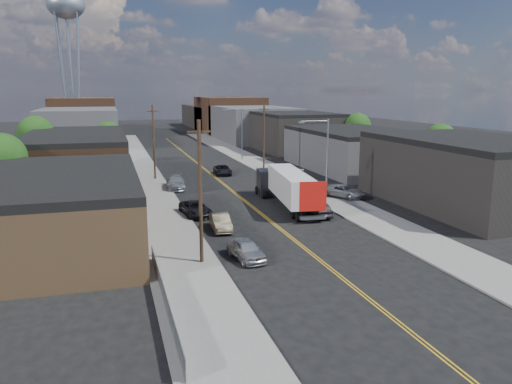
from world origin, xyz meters
TOP-DOWN VIEW (x-y plane):
  - ground at (0.00, 60.00)m, footprint 260.00×260.00m
  - centerline at (0.00, 45.00)m, footprint 0.32×120.00m
  - sidewalk_left at (-9.50, 45.00)m, footprint 5.00×140.00m
  - sidewalk_right at (9.50, 45.00)m, footprint 5.00×140.00m
  - warehouse_tan at (-18.00, 18.00)m, footprint 12.00×22.00m
  - warehouse_brown at (-18.00, 44.00)m, footprint 12.00×26.00m
  - industrial_right_a at (21.99, 20.00)m, footprint 14.00×22.00m
  - industrial_right_b at (22.00, 46.00)m, footprint 14.00×24.00m
  - industrial_right_c at (22.00, 72.00)m, footprint 14.00×22.00m
  - skyline_left_a at (-20.00, 95.00)m, footprint 16.00×30.00m
  - skyline_right_a at (20.00, 95.00)m, footprint 16.00×30.00m
  - skyline_left_b at (-20.00, 120.00)m, footprint 16.00×26.00m
  - skyline_right_b at (20.00, 120.00)m, footprint 16.00×26.00m
  - skyline_left_c at (-20.00, 140.00)m, footprint 16.00×40.00m
  - skyline_right_c at (20.00, 140.00)m, footprint 16.00×40.00m
  - water_tower at (-22.00, 110.00)m, footprint 9.00×9.00m
  - streetlight_near at (7.60, 25.00)m, footprint 3.39×0.25m
  - streetlight_far at (7.60, 60.00)m, footprint 3.39×0.25m
  - utility_pole_left_near at (-8.20, 10.00)m, footprint 1.60×0.26m
  - utility_pole_left_far at (-8.20, 45.00)m, footprint 1.60×0.26m
  - utility_pole_right at (8.20, 48.00)m, footprint 1.60×0.26m
  - chainlink_fence at (-11.50, 3.50)m, footprint 0.05×16.00m
  - tree_left_near at (-23.94, 30.00)m, footprint 4.85×4.76m
  - tree_left_mid at (-23.94, 55.00)m, footprint 5.10×5.04m
  - tree_left_far at (-13.94, 62.00)m, footprint 4.35×4.20m
  - tree_right_near at (30.06, 36.00)m, footprint 4.60×4.48m
  - tree_right_far at (30.06, 60.00)m, footprint 4.85×4.76m
  - semi_truck at (3.41, 25.10)m, footprint 3.99×15.07m
  - car_left_a at (-5.00, 10.00)m, footprint 2.30×4.48m
  - car_left_b at (-5.08, 18.00)m, footprint 1.71×4.33m
  - car_left_c at (-6.32, 23.70)m, footprint 2.80×5.21m
  - car_left_d at (-6.40, 37.78)m, footprint 2.83×5.65m
  - car_right_oncoming at (5.00, 20.01)m, footprint 1.59×4.04m
  - car_right_lot_a at (11.00, 26.76)m, footprint 4.51×5.48m
  - car_right_lot_b at (8.29, 36.00)m, footprint 4.85×5.90m
  - car_right_lot_c at (8.39, 41.48)m, footprint 3.19×4.78m
  - car_ahead_truck at (1.50, 46.45)m, footprint 2.64×5.03m

SIDE VIEW (x-z plane):
  - ground at x=0.00m, z-range 0.00..0.00m
  - centerline at x=0.00m, z-range 0.00..0.01m
  - sidewalk_left at x=-9.50m, z-range 0.00..0.15m
  - sidewalk_right at x=9.50m, z-range 0.00..0.15m
  - car_right_oncoming at x=5.00m, z-range 0.00..1.31m
  - chainlink_fence at x=-11.50m, z-range 0.04..1.27m
  - car_ahead_truck at x=1.50m, z-range 0.00..1.35m
  - car_left_c at x=-6.32m, z-range 0.00..1.39m
  - car_left_b at x=-5.08m, z-range 0.00..1.40m
  - car_left_a at x=-5.00m, z-range 0.00..1.46m
  - car_left_d at x=-6.40m, z-range 0.00..1.57m
  - car_right_lot_a at x=11.00m, z-range 0.15..1.54m
  - car_right_lot_c at x=8.39m, z-range 0.15..1.66m
  - car_right_lot_b at x=8.29m, z-range 0.15..1.76m
  - semi_truck at x=3.41m, z-range 0.27..4.14m
  - warehouse_tan at x=-18.00m, z-range 0.00..5.60m
  - industrial_right_b at x=22.00m, z-range 0.00..6.10m
  - warehouse_brown at x=-18.00m, z-range 0.00..6.60m
  - skyline_left_c at x=-20.00m, z-range 0.00..7.00m
  - skyline_right_c at x=20.00m, z-range 0.00..7.00m
  - industrial_right_a at x=21.99m, z-range 0.00..7.10m
  - industrial_right_c at x=22.00m, z-range 0.00..7.60m
  - skyline_left_a at x=-20.00m, z-range 0.00..8.00m
  - skyline_right_a at x=20.00m, z-range 0.00..8.00m
  - tree_left_far at x=-13.94m, z-range 1.08..8.05m
  - tree_right_near at x=30.06m, z-range 1.15..8.59m
  - skyline_left_b at x=-20.00m, z-range 0.00..10.00m
  - skyline_right_b at x=20.00m, z-range 0.00..10.00m
  - utility_pole_left_near at x=-8.20m, z-range 0.14..10.14m
  - utility_pole_left_far at x=-8.20m, z-range 0.14..10.14m
  - utility_pole_right at x=8.20m, z-range 0.14..10.14m
  - tree_left_near at x=-23.94m, z-range 1.22..9.13m
  - tree_right_far at x=30.06m, z-range 1.22..9.13m
  - streetlight_near at x=7.60m, z-range 0.83..9.83m
  - streetlight_far at x=7.60m, z-range 0.83..9.83m
  - tree_left_mid at x=-23.94m, z-range 1.30..9.67m
  - water_tower at x=-22.00m, z-range 12.20..49.10m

